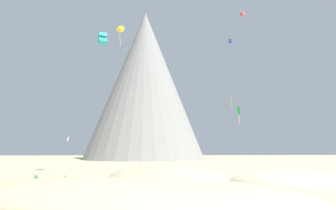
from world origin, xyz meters
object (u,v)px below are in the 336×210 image
kite_blue_high (230,44)px  bush_near_left (232,189)px  kite_teal_mid (103,39)px  bush_near_right (65,178)px  rock_massif (148,89)px  kite_red_high (242,14)px  bush_far_left (153,173)px  bush_mid_center (36,179)px  kite_white_low (68,139)px  bush_far_right (144,180)px  kite_gold_mid (120,29)px  kite_green_low (239,112)px  kite_yellow_mid (231,100)px  bush_scatter_east (272,179)px

kite_blue_high → bush_near_left: bearing=-25.5°
kite_teal_mid → bush_near_right: bearing=-119.4°
rock_massif → kite_red_high: 62.58m
bush_near_left → bush_far_left: 20.75m
bush_mid_center → kite_blue_high: (37.60, 45.41, 33.61)m
kite_blue_high → kite_red_high: 11.29m
bush_far_left → kite_red_high: 51.57m
kite_white_low → bush_far_left: bearing=80.6°
kite_blue_high → kite_teal_mid: bearing=-54.4°
kite_white_low → bush_far_right: bearing=74.4°
kite_gold_mid → kite_white_low: kite_gold_mid is taller
bush_near_right → kite_teal_mid: size_ratio=0.59×
kite_green_low → kite_white_low: bearing=41.4°
kite_gold_mid → kite_yellow_mid: kite_gold_mid is taller
bush_far_left → bush_far_right: 9.48m
kite_red_high → kite_gold_mid: (-29.52, -19.24, -12.57)m
bush_mid_center → kite_yellow_mid: 58.34m
bush_scatter_east → kite_white_low: bearing=125.1°
kite_red_high → kite_gold_mid: kite_red_high is taller
bush_far_left → bush_far_right: bearing=-99.0°
kite_gold_mid → kite_white_low: 42.23m
bush_mid_center → rock_massif: (14.66, 92.37, 28.97)m
kite_teal_mid → kite_red_high: size_ratio=1.88×
bush_mid_center → rock_massif: 97.91m
bush_near_right → kite_green_low: (26.98, 13.36, 10.28)m
bush_far_right → bush_scatter_east: bearing=-6.9°
bush_scatter_east → kite_blue_high: size_ratio=0.44×
bush_near_left → kite_red_high: (16.80, 45.32, 38.18)m
bush_far_right → kite_teal_mid: kite_teal_mid is taller
bush_mid_center → bush_far_right: bush_mid_center is taller
bush_far_right → kite_yellow_mid: bearing=61.0°
bush_near_right → kite_white_low: size_ratio=0.79×
bush_near_right → bush_far_left: size_ratio=0.78×
bush_near_right → kite_red_high: bearing=43.6°
rock_massif → kite_teal_mid: rock_massif is taller
bush_far_right → kite_blue_high: kite_blue_high is taller
bush_near_left → bush_scatter_east: bush_scatter_east is taller
bush_near_left → kite_blue_high: size_ratio=0.33×
bush_near_left → kite_teal_mid: bearing=123.0°
bush_far_left → kite_red_high: kite_red_high is taller
rock_massif → kite_blue_high: 52.47m
kite_red_high → kite_white_low: bearing=-31.6°
bush_far_left → bush_scatter_east: 18.01m
kite_teal_mid → kite_gold_mid: kite_gold_mid is taller
rock_massif → bush_scatter_east: bearing=-81.6°
bush_mid_center → kite_yellow_mid: bearing=49.3°
kite_teal_mid → kite_white_low: 41.83m
bush_near_left → kite_white_low: (-29.05, 60.08, 6.62)m
kite_yellow_mid → bush_mid_center: bearing=16.7°
bush_mid_center → bush_near_right: 3.48m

